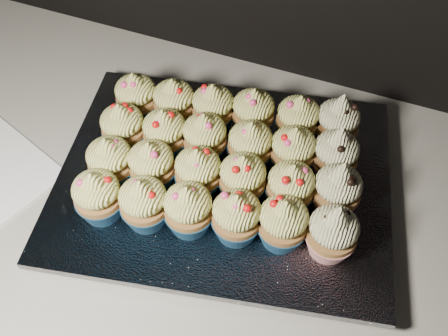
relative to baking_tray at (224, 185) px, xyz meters
name	(u,v)px	position (x,y,z in m)	size (l,w,h in m)	color
cabinet	(192,311)	(-0.07, -0.02, -0.48)	(2.40, 0.60, 0.86)	black
worktop	(176,195)	(-0.07, -0.02, -0.03)	(2.44, 0.64, 0.04)	beige
baking_tray	(224,185)	(0.00, 0.00, 0.00)	(0.42, 0.32, 0.02)	black
foil_lining	(224,177)	(0.00, 0.00, 0.02)	(0.46, 0.36, 0.01)	silver
cupcake_0	(98,196)	(-0.13, -0.12, 0.06)	(0.06, 0.06, 0.08)	navy
cupcake_1	(144,203)	(-0.07, -0.10, 0.06)	(0.06, 0.06, 0.08)	navy
cupcake_2	(188,209)	(-0.01, -0.09, 0.06)	(0.06, 0.06, 0.08)	navy
cupcake_3	(237,217)	(0.05, -0.08, 0.06)	(0.06, 0.06, 0.08)	navy
cupcake_4	(283,223)	(0.10, -0.07, 0.06)	(0.06, 0.06, 0.08)	navy
cupcake_5	(333,232)	(0.16, -0.06, 0.06)	(0.06, 0.06, 0.10)	#AB171C
cupcake_6	(111,162)	(-0.14, -0.06, 0.06)	(0.06, 0.06, 0.08)	navy
cupcake_7	(152,165)	(-0.08, -0.05, 0.06)	(0.06, 0.06, 0.08)	navy
cupcake_8	(198,172)	(-0.02, -0.03, 0.06)	(0.06, 0.06, 0.08)	navy
cupcake_9	(242,179)	(0.03, -0.02, 0.06)	(0.06, 0.06, 0.08)	navy
cupcake_10	(290,187)	(0.10, -0.01, 0.06)	(0.06, 0.06, 0.08)	navy
cupcake_11	(337,189)	(0.15, 0.00, 0.06)	(0.06, 0.06, 0.10)	#AB171C
cupcake_12	(123,128)	(-0.15, 0.00, 0.06)	(0.06, 0.06, 0.08)	navy
cupcake_13	(165,133)	(-0.09, 0.01, 0.06)	(0.06, 0.06, 0.08)	navy
cupcake_14	(205,137)	(-0.04, 0.02, 0.06)	(0.06, 0.06, 0.08)	navy
cupcake_15	(250,145)	(0.03, 0.03, 0.06)	(0.06, 0.06, 0.08)	navy
cupcake_16	(293,151)	(0.08, 0.05, 0.06)	(0.06, 0.06, 0.08)	navy
cupcake_17	(335,154)	(0.14, 0.06, 0.06)	(0.06, 0.06, 0.10)	#AB171C
cupcake_18	(137,97)	(-0.16, 0.06, 0.06)	(0.06, 0.06, 0.08)	navy
cupcake_19	(174,103)	(-0.11, 0.07, 0.06)	(0.06, 0.06, 0.08)	navy
cupcake_20	(213,108)	(-0.05, 0.08, 0.06)	(0.06, 0.06, 0.08)	navy
cupcake_21	(253,112)	(0.01, 0.09, 0.06)	(0.06, 0.06, 0.08)	navy
cupcake_22	(298,120)	(0.07, 0.10, 0.06)	(0.06, 0.06, 0.08)	navy
cupcake_23	(337,122)	(0.13, 0.12, 0.06)	(0.06, 0.06, 0.10)	#AB171C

